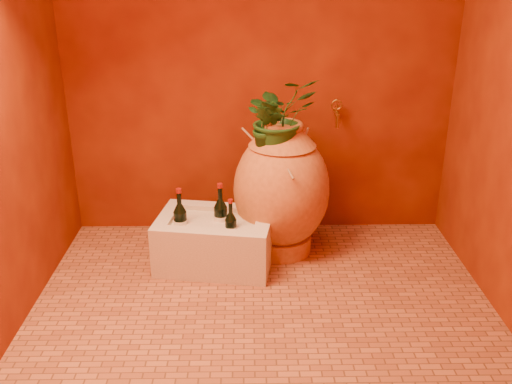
{
  "coord_description": "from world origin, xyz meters",
  "views": [
    {
      "loc": [
        -0.08,
        -2.63,
        1.76
      ],
      "look_at": [
        -0.03,
        0.35,
        0.53
      ],
      "focal_mm": 40.0,
      "sensor_mm": 36.0,
      "label": 1
    }
  ],
  "objects_px": {
    "amphora": "(281,189)",
    "wall_tap": "(337,112)",
    "stone_basin": "(215,242)",
    "wine_bottle_b": "(180,222)",
    "wine_bottle_a": "(221,218)",
    "wine_bottle_c": "(231,229)"
  },
  "relations": [
    {
      "from": "stone_basin",
      "to": "wall_tap",
      "type": "bearing_deg",
      "value": 30.13
    },
    {
      "from": "stone_basin",
      "to": "wine_bottle_a",
      "type": "xyz_separation_m",
      "value": [
        0.04,
        0.02,
        0.15
      ]
    },
    {
      "from": "wine_bottle_b",
      "to": "wall_tap",
      "type": "height_order",
      "value": "wall_tap"
    },
    {
      "from": "stone_basin",
      "to": "wine_bottle_c",
      "type": "relative_size",
      "value": 2.55
    },
    {
      "from": "wine_bottle_b",
      "to": "wine_bottle_a",
      "type": "bearing_deg",
      "value": 11.83
    },
    {
      "from": "amphora",
      "to": "wine_bottle_c",
      "type": "distance_m",
      "value": 0.43
    },
    {
      "from": "amphora",
      "to": "stone_basin",
      "type": "distance_m",
      "value": 0.52
    },
    {
      "from": "stone_basin",
      "to": "wine_bottle_c",
      "type": "distance_m",
      "value": 0.18
    },
    {
      "from": "wine_bottle_a",
      "to": "wine_bottle_b",
      "type": "bearing_deg",
      "value": -168.17
    },
    {
      "from": "wine_bottle_b",
      "to": "amphora",
      "type": "bearing_deg",
      "value": 18.03
    },
    {
      "from": "wine_bottle_c",
      "to": "wine_bottle_b",
      "type": "bearing_deg",
      "value": 168.88
    },
    {
      "from": "stone_basin",
      "to": "wine_bottle_c",
      "type": "height_order",
      "value": "wine_bottle_c"
    },
    {
      "from": "wine_bottle_a",
      "to": "wine_bottle_c",
      "type": "bearing_deg",
      "value": -59.78
    },
    {
      "from": "wine_bottle_a",
      "to": "wine_bottle_c",
      "type": "height_order",
      "value": "wine_bottle_a"
    },
    {
      "from": "amphora",
      "to": "wall_tap",
      "type": "xyz_separation_m",
      "value": [
        0.36,
        0.27,
        0.42
      ]
    },
    {
      "from": "wine_bottle_a",
      "to": "wine_bottle_c",
      "type": "xyz_separation_m",
      "value": [
        0.06,
        -0.11,
        -0.02
      ]
    },
    {
      "from": "stone_basin",
      "to": "wine_bottle_b",
      "type": "distance_m",
      "value": 0.25
    },
    {
      "from": "wine_bottle_c",
      "to": "amphora",
      "type": "bearing_deg",
      "value": 39.85
    },
    {
      "from": "amphora",
      "to": "wine_bottle_b",
      "type": "relative_size",
      "value": 2.54
    },
    {
      "from": "amphora",
      "to": "stone_basin",
      "type": "height_order",
      "value": "amphora"
    },
    {
      "from": "stone_basin",
      "to": "amphora",
      "type": "bearing_deg",
      "value": 22.96
    },
    {
      "from": "wine_bottle_b",
      "to": "stone_basin",
      "type": "bearing_deg",
      "value": 7.29
    }
  ]
}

